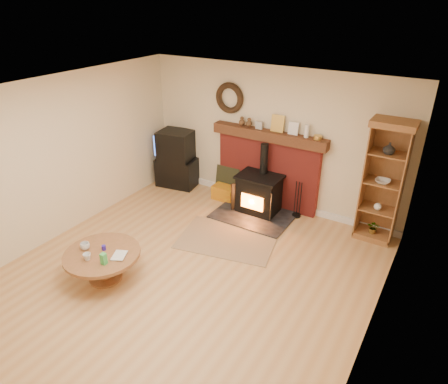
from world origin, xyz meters
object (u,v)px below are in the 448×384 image
Objects in this scene: curio_cabinet at (383,182)px; coffee_table at (102,258)px; tv_unit at (177,160)px; wood_stove at (258,195)px.

curio_cabinet is 1.91× the size of coffee_table.
curio_cabinet reaches higher than tv_unit.
wood_stove is at bearing -5.54° from tv_unit.
tv_unit is 0.58× the size of curio_cabinet.
wood_stove is 3.04m from coffee_table.
tv_unit is at bearing -178.76° from curio_cabinet.
curio_cabinet is (2.04, 0.28, 0.65)m from wood_stove.
wood_stove reaches higher than coffee_table.
tv_unit is (-2.00, 0.19, 0.21)m from wood_stove.
curio_cabinet is 4.42m from coffee_table.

